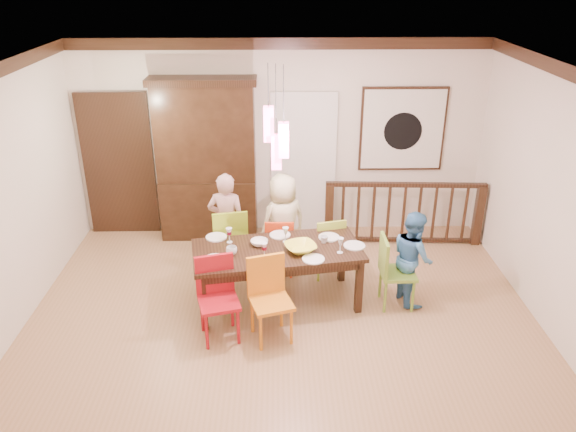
{
  "coord_description": "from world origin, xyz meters",
  "views": [
    {
      "loc": [
        -0.04,
        -5.51,
        3.87
      ],
      "look_at": [
        0.08,
        0.47,
        1.13
      ],
      "focal_mm": 35.0,
      "sensor_mm": 36.0,
      "label": 1
    }
  ],
  "objects_px": {
    "chair_end_right": "(398,267)",
    "chair_far_left": "(229,236)",
    "dining_table": "(277,255)",
    "balustrade": "(404,212)",
    "person_end_right": "(412,257)",
    "person_far_mid": "(283,223)",
    "china_hutch": "(207,160)",
    "person_far_left": "(227,223)"
  },
  "relations": [
    {
      "from": "person_end_right",
      "to": "dining_table",
      "type": "bearing_deg",
      "value": 80.64
    },
    {
      "from": "chair_far_left",
      "to": "person_end_right",
      "type": "relative_size",
      "value": 0.83
    },
    {
      "from": "dining_table",
      "to": "person_far_mid",
      "type": "bearing_deg",
      "value": 75.04
    },
    {
      "from": "dining_table",
      "to": "chair_end_right",
      "type": "relative_size",
      "value": 2.32
    },
    {
      "from": "chair_end_right",
      "to": "person_end_right",
      "type": "distance_m",
      "value": 0.24
    },
    {
      "from": "dining_table",
      "to": "person_far_mid",
      "type": "relative_size",
      "value": 1.55
    },
    {
      "from": "dining_table",
      "to": "chair_end_right",
      "type": "distance_m",
      "value": 1.45
    },
    {
      "from": "balustrade",
      "to": "person_far_mid",
      "type": "relative_size",
      "value": 1.7
    },
    {
      "from": "chair_far_left",
      "to": "person_end_right",
      "type": "height_order",
      "value": "person_end_right"
    },
    {
      "from": "dining_table",
      "to": "person_far_left",
      "type": "bearing_deg",
      "value": 118.51
    },
    {
      "from": "person_far_left",
      "to": "person_far_mid",
      "type": "height_order",
      "value": "person_far_left"
    },
    {
      "from": "dining_table",
      "to": "person_far_left",
      "type": "xyz_separation_m",
      "value": [
        -0.67,
        0.85,
        0.03
      ]
    },
    {
      "from": "balustrade",
      "to": "china_hutch",
      "type": "bearing_deg",
      "value": 175.86
    },
    {
      "from": "balustrade",
      "to": "person_end_right",
      "type": "xyz_separation_m",
      "value": [
        -0.22,
        -1.53,
        0.09
      ]
    },
    {
      "from": "dining_table",
      "to": "chair_far_left",
      "type": "xyz_separation_m",
      "value": [
        -0.63,
        0.72,
        -0.1
      ]
    },
    {
      "from": "dining_table",
      "to": "china_hutch",
      "type": "xyz_separation_m",
      "value": [
        -1.02,
        1.92,
        0.54
      ]
    },
    {
      "from": "china_hutch",
      "to": "person_end_right",
      "type": "xyz_separation_m",
      "value": [
        2.66,
        -1.87,
        -0.61
      ]
    },
    {
      "from": "dining_table",
      "to": "balustrade",
      "type": "xyz_separation_m",
      "value": [
        1.86,
        1.58,
        -0.16
      ]
    },
    {
      "from": "dining_table",
      "to": "chair_far_left",
      "type": "bearing_deg",
      "value": 121.5
    },
    {
      "from": "dining_table",
      "to": "china_hutch",
      "type": "distance_m",
      "value": 2.25
    },
    {
      "from": "china_hutch",
      "to": "balustrade",
      "type": "relative_size",
      "value": 1.04
    },
    {
      "from": "china_hutch",
      "to": "chair_far_left",
      "type": "bearing_deg",
      "value": -71.9
    },
    {
      "from": "balustrade",
      "to": "person_far_mid",
      "type": "xyz_separation_m",
      "value": [
        -1.78,
        -0.71,
        0.18
      ]
    },
    {
      "from": "chair_end_right",
      "to": "dining_table",
      "type": "bearing_deg",
      "value": 86.8
    },
    {
      "from": "chair_end_right",
      "to": "chair_far_left",
      "type": "bearing_deg",
      "value": 68.66
    },
    {
      "from": "dining_table",
      "to": "person_end_right",
      "type": "bearing_deg",
      "value": -7.81
    },
    {
      "from": "china_hutch",
      "to": "dining_table",
      "type": "bearing_deg",
      "value": -61.99
    },
    {
      "from": "dining_table",
      "to": "person_end_right",
      "type": "relative_size",
      "value": 1.78
    },
    {
      "from": "balustrade",
      "to": "person_far_left",
      "type": "relative_size",
      "value": 1.66
    },
    {
      "from": "balustrade",
      "to": "person_end_right",
      "type": "bearing_deg",
      "value": -95.46
    },
    {
      "from": "chair_end_right",
      "to": "person_far_mid",
      "type": "relative_size",
      "value": 0.67
    },
    {
      "from": "chair_far_left",
      "to": "person_far_mid",
      "type": "relative_size",
      "value": 0.72
    },
    {
      "from": "chair_end_right",
      "to": "balustrade",
      "type": "bearing_deg",
      "value": -14.48
    },
    {
      "from": "balustrade",
      "to": "person_far_left",
      "type": "height_order",
      "value": "person_far_left"
    },
    {
      "from": "chair_far_left",
      "to": "balustrade",
      "type": "bearing_deg",
      "value": -172.0
    },
    {
      "from": "balustrade",
      "to": "person_far_mid",
      "type": "distance_m",
      "value": 1.92
    },
    {
      "from": "chair_far_left",
      "to": "china_hutch",
      "type": "xyz_separation_m",
      "value": [
        -0.39,
        1.2,
        0.64
      ]
    },
    {
      "from": "person_far_left",
      "to": "person_end_right",
      "type": "xyz_separation_m",
      "value": [
        2.3,
        -0.8,
        -0.1
      ]
    },
    {
      "from": "person_end_right",
      "to": "person_far_mid",
      "type": "bearing_deg",
      "value": 51.12
    },
    {
      "from": "chair_far_left",
      "to": "person_end_right",
      "type": "distance_m",
      "value": 2.37
    },
    {
      "from": "person_far_mid",
      "to": "person_end_right",
      "type": "relative_size",
      "value": 1.15
    },
    {
      "from": "china_hutch",
      "to": "person_far_left",
      "type": "height_order",
      "value": "china_hutch"
    }
  ]
}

